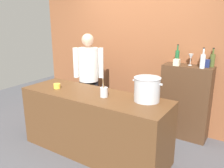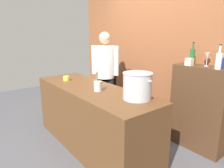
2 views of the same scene
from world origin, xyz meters
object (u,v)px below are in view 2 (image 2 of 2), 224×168
Objects in this scene: spice_tin_cream at (189,62)px; chef at (105,71)px; stockpot_large at (137,86)px; utensil_crock at (98,86)px; wine_glass_tall at (222,58)px; butter_jar at (66,78)px; wine_bottle_clear at (219,60)px; wine_glass_wide at (207,56)px; wine_bottle_green at (192,56)px.

chef is at bearing -165.44° from spice_tin_cream.
stockpot_large is 1.46× the size of utensil_crock.
wine_glass_tall is (1.78, 0.56, 0.37)m from chef.
wine_bottle_clear is at bearing 33.21° from butter_jar.
wine_bottle_clear is (0.98, 1.12, 0.34)m from utensil_crock.
wine_glass_tall is at bearing 17.08° from wine_glass_wide.
wine_glass_wide is (1.61, 0.51, 0.37)m from chef.
wine_bottle_clear is at bearing -78.39° from wine_glass_tall.
wine_glass_wide is at bearing 38.81° from spice_tin_cream.
stockpot_large is 3.91× the size of spice_tin_cream.
wine_glass_wide is 0.23m from spice_tin_cream.
chef is 0.79m from butter_jar.
wine_bottle_clear is 1.67× the size of wine_glass_wide.
wine_bottle_green reaches higher than stockpot_large.
wine_bottle_green is at bearing 164.77° from wine_bottle_clear.
chef is at bearing -167.89° from wine_bottle_clear.
wine_glass_wide is at bearing 57.94° from utensil_crock.
wine_bottle_green is (1.40, 0.50, 0.36)m from chef.
wine_glass_wide reaches higher than stockpot_large.
utensil_crock is 1.40m from wine_bottle_green.
chef is 1.48m from stockpot_large.
wine_bottle_green is 1.73× the size of wine_glass_wide.
chef reaches higher than spice_tin_cream.
wine_bottle_clear is at bearing 65.00° from stockpot_large.
butter_jar is 1.93m from wine_bottle_green.
wine_glass_tall is at bearing 53.80° from utensil_crock.
butter_jar is at bearing -170.30° from stockpot_large.
wine_glass_wide reaches higher than utensil_crock.
butter_jar is 2.25m from wine_glass_tall.
spice_tin_cream is at bearing -72.75° from wine_bottle_green.
utensil_crock is 1.64m from wine_glass_tall.
spice_tin_cream is at bearing -141.19° from wine_glass_wide.
stockpot_large is at bearing -109.90° from wine_glass_tall.
wine_bottle_clear is at bearing -30.73° from wine_glass_wide.
butter_jar is 0.32× the size of wine_bottle_green.
wine_glass_tall is at bearing 9.10° from wine_bottle_green.
butter_jar is at bearing -146.79° from wine_bottle_clear.
butter_jar is at bearing -140.81° from wine_glass_wide.
spice_tin_cream reaches higher than butter_jar.
chef reaches higher than utensil_crock.
wine_bottle_green is 0.21m from wine_glass_wide.
spice_tin_cream is at bearing 85.98° from stockpot_large.
stockpot_large is 0.95m from spice_tin_cream.
chef is at bearing -162.39° from wine_glass_wide.
wine_bottle_green is at bearing 107.25° from spice_tin_cream.
wine_glass_wide is at bearing -162.92° from wine_glass_tall.
butter_jar is (-1.35, -0.23, -0.12)m from stockpot_large.
wine_glass_wide is at bearing 77.54° from stockpot_large.
utensil_crock is 1.52m from wine_bottle_clear.
wine_bottle_clear is at bearing 161.92° from chef.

